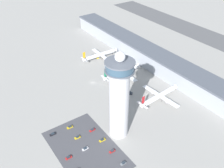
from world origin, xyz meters
TOP-DOWN VIEW (x-y plane):
  - ground_plane at (0.00, 0.00)m, footprint 1000.00×1000.00m
  - terminal_building at (0.00, 70.00)m, footprint 257.38×25.00m
  - runway_strip at (0.00, 184.00)m, footprint 386.07×44.00m
  - control_tower at (68.65, -19.35)m, footprint 19.60×19.60m
  - parking_lot_surface at (67.98, -47.60)m, footprint 64.00×40.00m
  - airplane_gate_alpha at (-37.40, 33.42)m, footprint 35.84×43.77m
  - airplane_gate_bravo at (6.97, 30.95)m, footprint 40.30×43.91m
  - airplane_gate_charlie at (57.35, 33.84)m, footprint 40.45×44.43m
  - service_truck_catering at (-41.13, 30.96)m, footprint 6.42×4.48m
  - service_truck_fuel at (34.82, 17.60)m, footprint 6.64×6.14m
  - service_truck_baggage at (-14.61, 28.70)m, footprint 6.99×6.82m
  - car_blue_compact at (68.26, -48.06)m, footprint 1.93×4.52m
  - car_white_wagon at (80.98, -33.82)m, footprint 1.81×4.38m
  - car_green_van at (55.46, -34.45)m, footprint 1.96×4.75m
  - car_grey_coupe at (93.56, -33.68)m, footprint 1.84×4.07m
  - car_yellow_taxi at (42.90, -46.98)m, footprint 2.00×4.60m
  - car_red_hatchback at (42.16, -60.93)m, footprint 1.87×4.66m
  - car_navy_sedan at (68.54, -61.16)m, footprint 1.76×4.43m
  - car_black_suv at (55.71, -47.34)m, footprint 1.82×4.44m
  - car_silver_sedan at (68.41, -33.82)m, footprint 1.95×4.66m

SIDE VIEW (x-z plane):
  - ground_plane at x=0.00m, z-range 0.00..0.00m
  - runway_strip at x=0.00m, z-range 0.00..0.01m
  - parking_lot_surface at x=67.98m, z-range 0.00..0.01m
  - car_blue_compact at x=68.26m, z-range -0.16..1.21m
  - car_silver_sedan at x=68.41m, z-range -0.16..1.23m
  - car_white_wagon at x=80.98m, z-range -0.16..1.26m
  - car_grey_coupe at x=93.56m, z-range -0.16..1.26m
  - car_red_hatchback at x=42.16m, z-range -0.16..1.27m
  - car_green_van at x=55.46m, z-range -0.16..1.28m
  - car_yellow_taxi at x=42.90m, z-range -0.17..1.32m
  - car_black_suv at x=55.71m, z-range -0.17..1.36m
  - car_navy_sedan at x=68.54m, z-range -0.17..1.36m
  - service_truck_catering at x=-41.13m, z-range -0.39..2.12m
  - service_truck_fuel at x=34.82m, z-range -0.40..2.19m
  - service_truck_baggage at x=-14.61m, z-range -0.42..2.29m
  - airplane_gate_alpha at x=-37.40m, z-range -2.20..11.22m
  - airplane_gate_charlie at x=57.35m, z-range -2.22..11.52m
  - airplane_gate_bravo at x=6.97m, z-range -2.43..11.93m
  - terminal_building at x=0.00m, z-range 0.10..18.22m
  - control_tower at x=68.65m, z-range -0.34..67.65m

